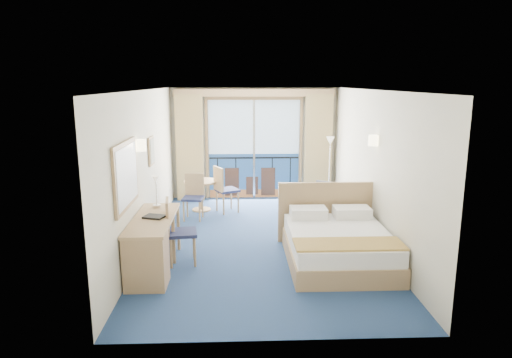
{
  "coord_description": "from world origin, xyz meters",
  "views": [
    {
      "loc": [
        -0.39,
        -7.85,
        2.85
      ],
      "look_at": [
        -0.07,
        0.2,
        1.11
      ],
      "focal_mm": 32.0,
      "sensor_mm": 36.0,
      "label": 1
    }
  ],
  "objects_px": {
    "nightstand": "(352,218)",
    "desk": "(148,252)",
    "bed": "(337,243)",
    "table_chair_b": "(194,194)",
    "desk_chair": "(176,228)",
    "armchair": "(324,199)",
    "floor_lamp": "(330,153)",
    "table_chair_a": "(224,187)",
    "round_table": "(201,188)"
  },
  "relations": [
    {
      "from": "table_chair_b",
      "to": "desk_chair",
      "type": "bearing_deg",
      "value": -84.53
    },
    {
      "from": "desk_chair",
      "to": "table_chair_b",
      "type": "height_order",
      "value": "desk_chair"
    },
    {
      "from": "round_table",
      "to": "table_chair_b",
      "type": "xyz_separation_m",
      "value": [
        -0.1,
        -0.62,
        0.02
      ]
    },
    {
      "from": "desk_chair",
      "to": "table_chair_b",
      "type": "xyz_separation_m",
      "value": [
        0.04,
        2.45,
        -0.06
      ]
    },
    {
      "from": "armchair",
      "to": "table_chair_a",
      "type": "distance_m",
      "value": 2.21
    },
    {
      "from": "bed",
      "to": "table_chair_a",
      "type": "distance_m",
      "value": 3.47
    },
    {
      "from": "bed",
      "to": "table_chair_b",
      "type": "xyz_separation_m",
      "value": [
        -2.51,
        2.46,
        0.23
      ]
    },
    {
      "from": "nightstand",
      "to": "table_chair_b",
      "type": "xyz_separation_m",
      "value": [
        -3.09,
        1.07,
        0.25
      ]
    },
    {
      "from": "floor_lamp",
      "to": "round_table",
      "type": "distance_m",
      "value": 3.13
    },
    {
      "from": "bed",
      "to": "table_chair_b",
      "type": "distance_m",
      "value": 3.53
    },
    {
      "from": "armchair",
      "to": "desk",
      "type": "distance_m",
      "value": 4.62
    },
    {
      "from": "desk_chair",
      "to": "table_chair_b",
      "type": "relative_size",
      "value": 1.1
    },
    {
      "from": "round_table",
      "to": "table_chair_b",
      "type": "height_order",
      "value": "table_chair_b"
    },
    {
      "from": "floor_lamp",
      "to": "desk_chair",
      "type": "relative_size",
      "value": 1.5
    },
    {
      "from": "floor_lamp",
      "to": "table_chair_b",
      "type": "distance_m",
      "value": 3.4
    },
    {
      "from": "armchair",
      "to": "table_chair_b",
      "type": "bearing_deg",
      "value": -49.04
    },
    {
      "from": "bed",
      "to": "armchair",
      "type": "relative_size",
      "value": 2.79
    },
    {
      "from": "desk",
      "to": "table_chair_a",
      "type": "relative_size",
      "value": 1.7
    },
    {
      "from": "round_table",
      "to": "floor_lamp",
      "type": "bearing_deg",
      "value": 11.54
    },
    {
      "from": "round_table",
      "to": "table_chair_a",
      "type": "height_order",
      "value": "table_chair_a"
    },
    {
      "from": "bed",
      "to": "table_chair_a",
      "type": "relative_size",
      "value": 2.01
    },
    {
      "from": "round_table",
      "to": "table_chair_b",
      "type": "bearing_deg",
      "value": -99.64
    },
    {
      "from": "nightstand",
      "to": "round_table",
      "type": "distance_m",
      "value": 3.44
    },
    {
      "from": "armchair",
      "to": "table_chair_b",
      "type": "relative_size",
      "value": 0.78
    },
    {
      "from": "nightstand",
      "to": "table_chair_a",
      "type": "distance_m",
      "value": 2.91
    },
    {
      "from": "bed",
      "to": "table_chair_a",
      "type": "bearing_deg",
      "value": 123.31
    },
    {
      "from": "bed",
      "to": "floor_lamp",
      "type": "xyz_separation_m",
      "value": [
        0.59,
        3.69,
        0.89
      ]
    },
    {
      "from": "nightstand",
      "to": "desk",
      "type": "relative_size",
      "value": 0.33
    },
    {
      "from": "desk_chair",
      "to": "round_table",
      "type": "distance_m",
      "value": 3.07
    },
    {
      "from": "round_table",
      "to": "bed",
      "type": "bearing_deg",
      "value": -51.96
    },
    {
      "from": "bed",
      "to": "round_table",
      "type": "relative_size",
      "value": 2.74
    },
    {
      "from": "nightstand",
      "to": "armchair",
      "type": "bearing_deg",
      "value": 102.3
    },
    {
      "from": "armchair",
      "to": "desk_chair",
      "type": "height_order",
      "value": "desk_chair"
    },
    {
      "from": "nightstand",
      "to": "desk",
      "type": "bearing_deg",
      "value": -149.29
    },
    {
      "from": "table_chair_a",
      "to": "table_chair_b",
      "type": "distance_m",
      "value": 0.75
    },
    {
      "from": "nightstand",
      "to": "floor_lamp",
      "type": "bearing_deg",
      "value": 89.68
    },
    {
      "from": "desk",
      "to": "table_chair_b",
      "type": "height_order",
      "value": "table_chair_b"
    },
    {
      "from": "desk_chair",
      "to": "round_table",
      "type": "bearing_deg",
      "value": -10.53
    },
    {
      "from": "armchair",
      "to": "desk_chair",
      "type": "distance_m",
      "value": 3.93
    },
    {
      "from": "floor_lamp",
      "to": "desk",
      "type": "distance_m",
      "value": 5.61
    },
    {
      "from": "floor_lamp",
      "to": "desk",
      "type": "xyz_separation_m",
      "value": [
        -3.46,
        -4.35,
        -0.74
      ]
    },
    {
      "from": "table_chair_a",
      "to": "desk",
      "type": "bearing_deg",
      "value": 137.62
    },
    {
      "from": "nightstand",
      "to": "table_chair_a",
      "type": "xyz_separation_m",
      "value": [
        -2.48,
        1.5,
        0.29
      ]
    },
    {
      "from": "bed",
      "to": "nightstand",
      "type": "relative_size",
      "value": 3.59
    },
    {
      "from": "table_chair_b",
      "to": "round_table",
      "type": "bearing_deg",
      "value": 86.88
    },
    {
      "from": "armchair",
      "to": "desk_chair",
      "type": "bearing_deg",
      "value": -10.62
    },
    {
      "from": "bed",
      "to": "desk",
      "type": "xyz_separation_m",
      "value": [
        -2.87,
        -0.66,
        0.15
      ]
    },
    {
      "from": "bed",
      "to": "nightstand",
      "type": "distance_m",
      "value": 1.51
    },
    {
      "from": "nightstand",
      "to": "desk_chair",
      "type": "xyz_separation_m",
      "value": [
        -3.13,
        -1.38,
        0.31
      ]
    },
    {
      "from": "bed",
      "to": "desk",
      "type": "relative_size",
      "value": 1.18
    }
  ]
}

